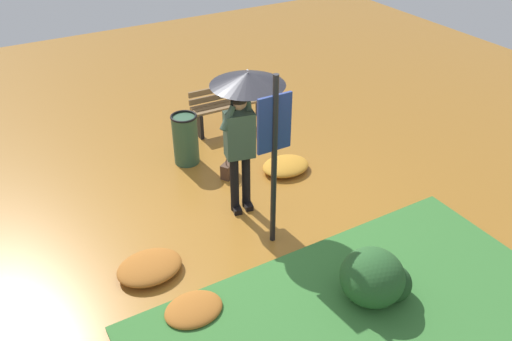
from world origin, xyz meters
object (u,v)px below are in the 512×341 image
at_px(trash_bin, 186,139).
at_px(handbag, 229,169).
at_px(person_with_umbrella, 244,107).
at_px(info_sign_post, 274,143).
at_px(park_bench, 229,106).

bearing_deg(trash_bin, handbag, -60.87).
distance_m(person_with_umbrella, handbag, 1.64).
bearing_deg(info_sign_post, park_bench, 72.36).
bearing_deg(park_bench, trash_bin, -147.25).
distance_m(info_sign_post, trash_bin, 2.55).
bearing_deg(person_with_umbrella, trash_bin, 99.15).
height_order(person_with_umbrella, park_bench, person_with_umbrella).
bearing_deg(park_bench, handbag, -117.87).
relative_size(person_with_umbrella, trash_bin, 2.45).
height_order(info_sign_post, handbag, info_sign_post).
height_order(park_bench, trash_bin, trash_bin).
xyz_separation_m(info_sign_post, park_bench, (0.98, 3.08, -1.04)).
distance_m(handbag, park_bench, 1.68).
bearing_deg(park_bench, person_with_umbrella, -112.29).
xyz_separation_m(person_with_umbrella, park_bench, (0.93, 2.26, -1.15)).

